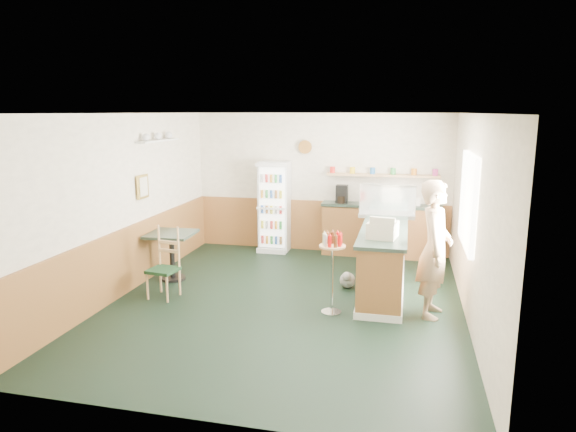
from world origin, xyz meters
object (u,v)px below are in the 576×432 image
(drinks_fridge, at_px, (274,207))
(cash_register, at_px, (383,230))
(shopkeeper, at_px, (435,249))
(condiment_stand, at_px, (332,260))
(cafe_table, at_px, (172,247))
(display_case, at_px, (388,201))
(cafe_chair, at_px, (165,260))

(drinks_fridge, bearing_deg, cash_register, -49.26)
(shopkeeper, height_order, condiment_stand, shopkeeper)
(cash_register, distance_m, condiment_stand, 0.83)
(cash_register, bearing_deg, drinks_fridge, 140.15)
(condiment_stand, bearing_deg, cafe_table, 163.12)
(condiment_stand, bearing_deg, display_case, 71.41)
(condiment_stand, bearing_deg, cash_register, 31.44)
(cash_register, xyz_separation_m, shopkeeper, (0.70, -0.16, -0.19))
(drinks_fridge, relative_size, shopkeeper, 0.96)
(display_case, relative_size, condiment_stand, 0.82)
(drinks_fridge, distance_m, condiment_stand, 3.37)
(display_case, relative_size, cafe_table, 1.16)
(display_case, xyz_separation_m, cafe_chair, (-3.16, -1.78, -0.72))
(drinks_fridge, height_order, cafe_chair, drinks_fridge)
(drinks_fridge, distance_m, cafe_table, 2.46)
(drinks_fridge, xyz_separation_m, condiment_stand, (1.58, -2.97, -0.12))
(cash_register, xyz_separation_m, cafe_table, (-3.40, 0.45, -0.56))
(display_case, height_order, condiment_stand, display_case)
(condiment_stand, bearing_deg, cafe_chair, 177.28)
(display_case, distance_m, shopkeeper, 1.84)
(drinks_fridge, height_order, display_case, drinks_fridge)
(condiment_stand, xyz_separation_m, cafe_table, (-2.76, 0.84, -0.20))
(cafe_table, bearing_deg, cash_register, -7.48)
(cafe_table, bearing_deg, cafe_chair, -71.58)
(shopkeeper, bearing_deg, cash_register, 85.36)
(cash_register, bearing_deg, shopkeeper, -3.23)
(shopkeeper, distance_m, cafe_chair, 3.88)
(display_case, xyz_separation_m, cafe_table, (-3.40, -1.07, -0.71))
(cash_register, relative_size, shopkeeper, 0.22)
(condiment_stand, distance_m, cafe_chair, 2.53)
(condiment_stand, relative_size, cafe_chair, 1.06)
(drinks_fridge, relative_size, display_case, 1.94)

